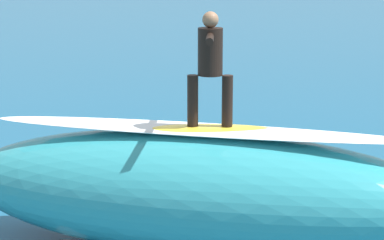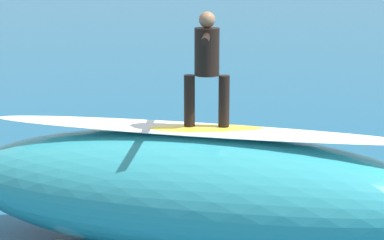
{
  "view_description": "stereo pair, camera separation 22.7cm",
  "coord_description": "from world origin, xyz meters",
  "px_view_note": "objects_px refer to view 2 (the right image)",
  "views": [
    {
      "loc": [
        0.65,
        12.83,
        4.34
      ],
      "look_at": [
        -0.43,
        0.25,
        1.37
      ],
      "focal_mm": 68.55,
      "sensor_mm": 36.0,
      "label": 1
    },
    {
      "loc": [
        0.42,
        12.85,
        4.34
      ],
      "look_at": [
        -0.43,
        0.25,
        1.37
      ],
      "focal_mm": 68.55,
      "sensor_mm": 36.0,
      "label": 2
    }
  ],
  "objects_px": {
    "surfer_riding": "(207,60)",
    "surfboard_paddling": "(182,152)",
    "surfer_paddling": "(181,146)",
    "surfboard_riding": "(207,129)"
  },
  "relations": [
    {
      "from": "surfboard_riding",
      "to": "surfer_paddling",
      "type": "bearing_deg",
      "value": -81.54
    },
    {
      "from": "surfer_riding",
      "to": "surfer_paddling",
      "type": "bearing_deg",
      "value": -81.54
    },
    {
      "from": "surfer_riding",
      "to": "surfboard_paddling",
      "type": "relative_size",
      "value": 0.66
    },
    {
      "from": "surfboard_riding",
      "to": "surfer_riding",
      "type": "xyz_separation_m",
      "value": [
        0.0,
        0.0,
        0.99
      ]
    },
    {
      "from": "surfboard_paddling",
      "to": "surfer_paddling",
      "type": "distance_m",
      "value": 0.23
    },
    {
      "from": "surfboard_riding",
      "to": "surfboard_paddling",
      "type": "bearing_deg",
      "value": -82.09
    },
    {
      "from": "surfer_riding",
      "to": "surfer_paddling",
      "type": "xyz_separation_m",
      "value": [
        0.11,
        -5.06,
        -2.6
      ]
    },
    {
      "from": "surfboard_riding",
      "to": "surfer_paddling",
      "type": "distance_m",
      "value": 5.31
    },
    {
      "from": "surfer_riding",
      "to": "surfboard_paddling",
      "type": "height_order",
      "value": "surfer_riding"
    },
    {
      "from": "surfboard_riding",
      "to": "surfboard_paddling",
      "type": "xyz_separation_m",
      "value": [
        0.06,
        -5.19,
        -1.8
      ]
    }
  ]
}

